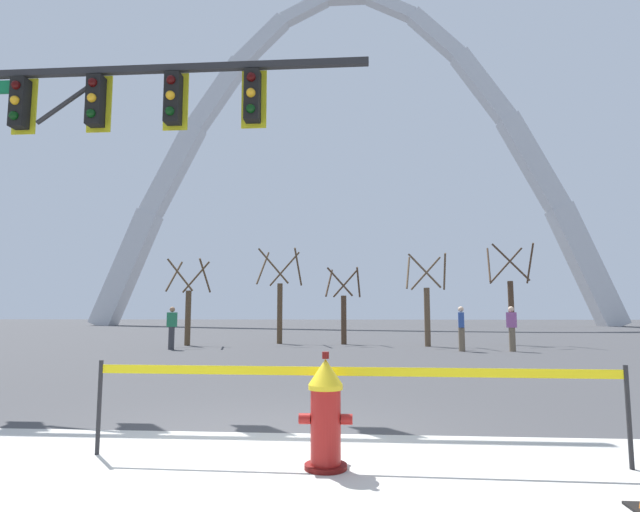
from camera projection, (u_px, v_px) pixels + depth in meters
ground_plane at (264, 443)px, 5.25m from camera, size 240.00×240.00×0.00m
fire_hydrant at (326, 413)px, 4.39m from camera, size 0.46×0.48×0.99m
caution_tape_barrier at (351, 394)px, 4.61m from camera, size 4.79×0.16×0.88m
traffic_signal_gantry at (71, 137)px, 8.96m from camera, size 7.82×0.44×6.00m
monument_arch at (348, 168)px, 59.71m from camera, size 60.06×2.48×40.69m
tree_far_left at (188, 307)px, 21.71m from camera, size 1.69×1.70×3.64m
tree_left_mid at (280, 301)px, 23.02m from camera, size 1.95×1.96×4.23m
tree_center_left at (344, 310)px, 22.49m from camera, size 1.56×1.57×3.35m
tree_center_right at (427, 305)px, 21.04m from camera, size 1.75×1.76×3.77m
tree_right_mid at (511, 300)px, 21.97m from camera, size 1.98×1.99×4.29m
pedestrian_walking_left at (172, 327)px, 19.13m from camera, size 0.34×0.22×1.59m
pedestrian_standing_center at (512, 328)px, 18.15m from camera, size 0.39×0.31×1.59m
pedestrian_walking_right at (461, 328)px, 18.24m from camera, size 0.25×0.37×1.59m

